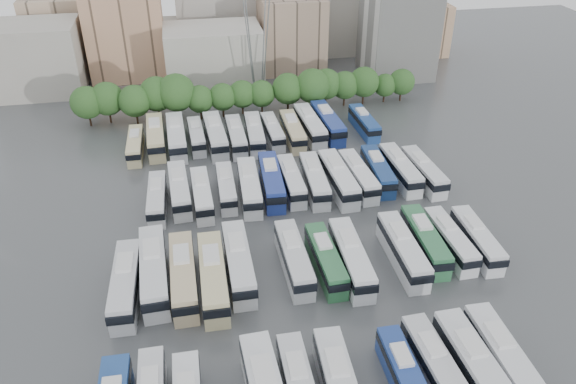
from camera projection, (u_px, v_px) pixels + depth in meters
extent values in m
plane|color=#424447|center=(299.00, 242.00, 72.67)|extent=(220.00, 220.00, 0.00)
cylinder|color=black|center=(90.00, 120.00, 102.32)|extent=(0.36, 0.36, 2.46)
sphere|color=#234C1E|center=(87.00, 103.00, 100.58)|extent=(5.90, 5.90, 5.90)
cylinder|color=black|center=(110.00, 116.00, 103.48)|extent=(0.36, 0.36, 2.54)
sphere|color=#234C1E|center=(107.00, 99.00, 101.67)|extent=(6.11, 6.11, 6.11)
cylinder|color=black|center=(137.00, 118.00, 103.04)|extent=(0.36, 0.36, 2.43)
sphere|color=#234C1E|center=(135.00, 101.00, 101.31)|extent=(5.84, 5.84, 5.84)
cylinder|color=black|center=(159.00, 112.00, 104.93)|extent=(0.36, 0.36, 2.68)
sphere|color=#234C1E|center=(157.00, 94.00, 103.03)|extent=(6.42, 6.42, 6.42)
cylinder|color=black|center=(178.00, 112.00, 104.60)|extent=(0.36, 0.36, 2.89)
sphere|color=#234C1E|center=(176.00, 92.00, 102.55)|extent=(6.94, 6.94, 6.94)
cylinder|color=black|center=(201.00, 114.00, 105.05)|extent=(0.36, 0.36, 2.14)
sphere|color=#234C1E|center=(200.00, 99.00, 103.53)|extent=(5.13, 5.13, 5.13)
cylinder|color=black|center=(223.00, 111.00, 105.96)|extent=(0.36, 0.36, 2.13)
sphere|color=#234C1E|center=(222.00, 97.00, 104.44)|extent=(5.12, 5.12, 5.12)
cylinder|color=black|center=(243.00, 109.00, 107.04)|extent=(0.36, 0.36, 2.16)
sphere|color=#234C1E|center=(242.00, 94.00, 105.51)|extent=(5.19, 5.19, 5.19)
cylinder|color=black|center=(262.00, 108.00, 107.41)|extent=(0.36, 0.36, 2.12)
sphere|color=#234C1E|center=(262.00, 94.00, 105.91)|extent=(5.08, 5.08, 5.08)
cylinder|color=black|center=(288.00, 105.00, 107.98)|extent=(0.36, 0.36, 2.48)
sphere|color=#234C1E|center=(288.00, 89.00, 106.21)|extent=(5.96, 5.96, 5.96)
cylinder|color=black|center=(312.00, 104.00, 108.18)|extent=(0.36, 0.36, 2.72)
sphere|color=#234C1E|center=(312.00, 86.00, 106.25)|extent=(6.54, 6.54, 6.54)
cylinder|color=black|center=(326.00, 100.00, 110.13)|extent=(0.36, 0.36, 2.47)
sphere|color=#234C1E|center=(326.00, 84.00, 108.38)|extent=(5.93, 5.93, 5.93)
cylinder|color=black|center=(344.00, 100.00, 110.52)|extent=(0.36, 0.36, 2.27)
sphere|color=#234C1E|center=(345.00, 85.00, 108.91)|extent=(5.44, 5.44, 5.44)
cylinder|color=black|center=(363.00, 98.00, 111.16)|extent=(0.36, 0.36, 2.45)
sphere|color=#234C1E|center=(364.00, 82.00, 109.42)|extent=(5.89, 5.89, 5.89)
cylinder|color=black|center=(384.00, 97.00, 112.23)|extent=(0.36, 0.36, 1.88)
sphere|color=#234C1E|center=(385.00, 85.00, 110.90)|extent=(4.51, 4.51, 4.51)
cylinder|color=black|center=(400.00, 96.00, 112.65)|extent=(0.36, 0.36, 2.14)
sphere|color=#234C1E|center=(402.00, 82.00, 111.13)|extent=(5.13, 5.13, 5.13)
cube|color=#9E998E|center=(35.00, 58.00, 114.12)|extent=(18.00, 14.00, 14.00)
cube|color=tan|center=(126.00, 35.00, 120.99)|extent=(16.00, 12.00, 18.00)
cube|color=#ADA89E|center=(214.00, 56.00, 118.76)|extent=(20.00, 14.00, 12.00)
cube|color=gray|center=(292.00, 34.00, 125.62)|extent=(14.00, 12.00, 16.00)
cube|color=gray|center=(223.00, 12.00, 134.04)|extent=(22.00, 16.00, 20.00)
cube|color=tan|center=(66.00, 31.00, 127.63)|extent=(16.00, 14.00, 16.00)
cube|color=#A39E93|center=(314.00, 22.00, 137.47)|extent=(18.00, 14.00, 14.00)
cube|color=tan|center=(415.00, 28.00, 136.83)|extent=(14.00, 12.00, 12.00)
cube|color=gray|center=(175.00, 43.00, 129.71)|extent=(12.00, 10.00, 10.00)
cube|color=silver|center=(400.00, 15.00, 119.84)|extent=(14.00, 14.00, 26.00)
cylinder|color=slate|center=(247.00, 16.00, 103.92)|extent=(2.90, 2.91, 33.83)
cylinder|color=slate|center=(244.00, 10.00, 107.27)|extent=(2.90, 2.91, 33.83)
cylinder|color=slate|center=(268.00, 15.00, 104.56)|extent=(2.90, 2.91, 33.83)
cylinder|color=slate|center=(265.00, 9.00, 107.91)|extent=(2.90, 2.91, 33.83)
cube|color=silver|center=(150.00, 380.00, 49.80)|extent=(1.54, 2.88, 0.40)
cube|color=silver|center=(263.00, 371.00, 49.68)|extent=(2.02, 3.61, 0.49)
cube|color=silver|center=(297.00, 365.00, 51.02)|extent=(1.63, 3.03, 0.41)
cube|color=silver|center=(337.00, 362.00, 50.92)|extent=(1.88, 3.35, 0.45)
cube|color=navy|center=(405.00, 378.00, 52.08)|extent=(2.38, 10.64, 3.01)
cube|color=black|center=(406.00, 375.00, 51.67)|extent=(2.49, 10.80, 0.88)
cube|color=silver|center=(402.00, 355.00, 52.31)|extent=(1.54, 2.85, 0.39)
cube|color=silver|center=(436.00, 369.00, 52.85)|extent=(2.86, 11.56, 3.25)
cube|color=black|center=(438.00, 366.00, 52.41)|extent=(2.98, 11.74, 0.96)
cube|color=silver|center=(432.00, 344.00, 53.08)|extent=(1.74, 3.12, 0.42)
cube|color=silver|center=(476.00, 372.00, 52.35)|extent=(3.10, 13.02, 3.67)
cube|color=black|center=(478.00, 368.00, 51.85)|extent=(3.24, 13.22, 1.08)
cube|color=silver|center=(471.00, 343.00, 52.61)|extent=(1.93, 3.50, 0.47)
cube|color=silver|center=(503.00, 361.00, 53.51)|extent=(2.80, 12.38, 3.50)
cube|color=black|center=(506.00, 358.00, 53.03)|extent=(2.93, 12.57, 1.03)
cube|color=silver|center=(499.00, 335.00, 53.77)|extent=(1.80, 3.32, 0.45)
cube|color=silver|center=(126.00, 285.00, 62.85)|extent=(3.04, 12.51, 3.52)
cube|color=black|center=(125.00, 281.00, 62.37)|extent=(3.17, 12.70, 1.04)
cube|color=silver|center=(125.00, 262.00, 63.11)|extent=(1.87, 3.37, 0.46)
cube|color=silver|center=(154.00, 272.00, 64.59)|extent=(3.42, 13.50, 3.79)
cube|color=black|center=(153.00, 268.00, 64.07)|extent=(3.56, 13.70, 1.12)
cube|color=silver|center=(151.00, 248.00, 64.85)|extent=(2.05, 3.65, 0.49)
cube|color=#C6B188|center=(184.00, 277.00, 64.00)|extent=(2.83, 12.74, 3.60)
cube|color=black|center=(183.00, 273.00, 63.51)|extent=(2.96, 12.93, 1.06)
cube|color=silver|center=(181.00, 254.00, 64.26)|extent=(1.84, 3.41, 0.47)
cube|color=beige|center=(213.00, 278.00, 63.77)|extent=(2.89, 13.01, 3.68)
cube|color=black|center=(213.00, 274.00, 63.27)|extent=(3.03, 13.20, 1.08)
cube|color=silver|center=(211.00, 255.00, 64.05)|extent=(1.88, 3.48, 0.48)
cube|color=silver|center=(239.00, 263.00, 66.05)|extent=(2.70, 12.68, 3.59)
cube|color=black|center=(239.00, 260.00, 65.56)|extent=(2.83, 12.87, 1.06)
cube|color=silver|center=(236.00, 242.00, 66.31)|extent=(1.80, 3.38, 0.46)
cube|color=silver|center=(294.00, 259.00, 66.85)|extent=(2.66, 11.99, 3.39)
cube|color=black|center=(294.00, 256.00, 66.39)|extent=(2.78, 12.17, 1.00)
cube|color=silver|center=(291.00, 239.00, 67.10)|extent=(1.73, 3.21, 0.44)
cube|color=#2E6D41|center=(326.00, 260.00, 66.82)|extent=(2.66, 11.42, 3.22)
cube|color=black|center=(326.00, 257.00, 66.38)|extent=(2.77, 11.59, 0.95)
cube|color=silver|center=(323.00, 241.00, 67.05)|extent=(1.67, 3.06, 0.42)
cube|color=silver|center=(351.00, 259.00, 66.80)|extent=(2.97, 12.55, 3.54)
cube|color=black|center=(352.00, 255.00, 66.32)|extent=(3.10, 12.74, 1.04)
cube|color=silver|center=(349.00, 238.00, 67.07)|extent=(1.85, 3.37, 0.46)
cube|color=silver|center=(403.00, 251.00, 68.15)|extent=(2.80, 12.34, 3.49)
cube|color=black|center=(404.00, 247.00, 67.68)|extent=(2.93, 12.53, 1.03)
cube|color=silver|center=(400.00, 231.00, 68.41)|extent=(1.79, 3.31, 0.45)
cube|color=#2F6F44|center=(425.00, 241.00, 69.96)|extent=(3.01, 11.91, 3.35)
cube|color=black|center=(426.00, 238.00, 69.50)|extent=(3.14, 12.10, 0.98)
cube|color=silver|center=(422.00, 222.00, 70.21)|extent=(1.81, 3.22, 0.43)
cube|color=silver|center=(450.00, 241.00, 70.19)|extent=(2.61, 11.21, 3.16)
cube|color=black|center=(451.00, 238.00, 69.76)|extent=(2.73, 11.38, 0.93)
cube|color=silver|center=(447.00, 223.00, 70.42)|extent=(1.64, 3.01, 0.41)
cube|color=silver|center=(477.00, 240.00, 70.33)|extent=(2.75, 11.23, 3.16)
cube|color=black|center=(478.00, 237.00, 69.90)|extent=(2.87, 11.40, 0.93)
cube|color=silver|center=(474.00, 222.00, 70.57)|extent=(1.68, 3.03, 0.41)
cube|color=silver|center=(157.00, 199.00, 78.56)|extent=(2.59, 10.98, 3.09)
cube|color=black|center=(157.00, 196.00, 78.14)|extent=(2.70, 11.14, 0.91)
cube|color=silver|center=(156.00, 184.00, 78.79)|extent=(1.62, 2.95, 0.40)
cube|color=silver|center=(179.00, 190.00, 80.33)|extent=(3.05, 11.99, 3.37)
cube|color=black|center=(179.00, 187.00, 79.87)|extent=(3.18, 12.17, 0.99)
cube|color=silver|center=(177.00, 174.00, 80.57)|extent=(1.82, 3.24, 0.44)
cube|color=silver|center=(202.00, 195.00, 79.35)|extent=(2.65, 11.29, 3.18)
cube|color=black|center=(202.00, 192.00, 78.91)|extent=(2.76, 11.46, 0.94)
cube|color=silver|center=(200.00, 179.00, 79.58)|extent=(1.66, 3.03, 0.41)
cube|color=silver|center=(226.00, 188.00, 81.18)|extent=(2.45, 10.71, 3.02)
cube|color=black|center=(226.00, 185.00, 80.77)|extent=(2.56, 10.87, 0.89)
cube|color=silver|center=(225.00, 173.00, 81.41)|extent=(1.56, 2.87, 0.39)
cube|color=silver|center=(250.00, 187.00, 80.90)|extent=(3.13, 12.38, 3.48)
cube|color=black|center=(249.00, 184.00, 80.42)|extent=(3.26, 12.57, 1.02)
cube|color=silver|center=(248.00, 170.00, 81.16)|extent=(1.88, 3.35, 0.45)
cube|color=navy|center=(271.00, 182.00, 82.19)|extent=(3.32, 12.74, 3.57)
cube|color=black|center=(271.00, 178.00, 81.70)|extent=(3.45, 12.93, 1.05)
cube|color=silver|center=(270.00, 165.00, 82.47)|extent=(1.96, 3.45, 0.46)
cube|color=silver|center=(291.00, 181.00, 82.67)|extent=(2.41, 11.33, 3.21)
cube|color=black|center=(291.00, 178.00, 82.23)|extent=(2.53, 11.50, 0.94)
cube|color=silver|center=(289.00, 166.00, 82.91)|extent=(1.61, 3.02, 0.42)
cube|color=silver|center=(314.00, 181.00, 82.63)|extent=(3.09, 12.15, 3.41)
cube|color=black|center=(315.00, 177.00, 82.16)|extent=(3.22, 12.33, 1.00)
cube|color=silver|center=(313.00, 164.00, 82.89)|extent=(1.85, 3.28, 0.44)
cube|color=white|center=(338.00, 179.00, 82.76)|extent=(3.14, 12.85, 3.62)
cube|color=black|center=(339.00, 176.00, 82.27)|extent=(3.27, 13.05, 1.06)
cube|color=silver|center=(336.00, 162.00, 83.02)|extent=(1.92, 3.46, 0.47)
cube|color=white|center=(358.00, 177.00, 83.71)|extent=(3.08, 11.91, 3.34)
cube|color=black|center=(359.00, 173.00, 83.25)|extent=(3.21, 12.09, 0.98)
cube|color=silver|center=(356.00, 161.00, 83.94)|extent=(1.82, 3.23, 0.43)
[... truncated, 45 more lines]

